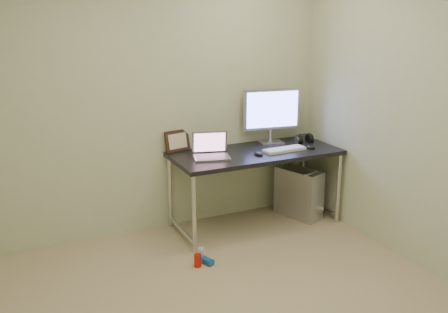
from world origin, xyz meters
TOP-DOWN VIEW (x-y plane):
  - wall_back at (0.00, 1.75)m, footprint 3.50×0.02m
  - wall_right at (1.75, 0.00)m, footprint 0.02×3.50m
  - desk at (0.92, 1.40)m, footprint 1.61×0.70m
  - tower_computer at (1.43, 1.39)m, footprint 0.35×0.52m
  - cable_a at (1.38, 1.70)m, footprint 0.01×0.16m
  - cable_b at (1.47, 1.68)m, footprint 0.02×0.11m
  - can_red at (0.08, 0.84)m, footprint 0.06×0.06m
  - can_white at (0.15, 0.93)m, footprint 0.06×0.06m
  - can_blue at (0.17, 0.84)m, footprint 0.09×0.12m
  - laptop at (0.46, 1.40)m, footprint 0.38×0.34m
  - monitor at (1.21, 1.61)m, footprint 0.59×0.20m
  - keyboard at (1.18, 1.30)m, footprint 0.43×0.16m
  - mouse_right at (1.46, 1.27)m, footprint 0.10×0.13m
  - mouse_left at (0.88, 1.27)m, footprint 0.07×0.11m
  - headphones at (1.53, 1.49)m, footprint 0.18×0.11m
  - picture_frame at (0.25, 1.73)m, footprint 0.26×0.12m
  - webcam at (0.57, 1.64)m, footprint 0.04×0.04m

SIDE VIEW (x-z plane):
  - can_blue at x=0.17m, z-range 0.00..0.06m
  - can_white at x=0.15m, z-range 0.00..0.11m
  - can_red at x=0.08m, z-range 0.00..0.11m
  - tower_computer at x=1.43m, z-range -0.01..0.52m
  - cable_b at x=1.47m, z-range 0.02..0.74m
  - cable_a at x=1.38m, z-range 0.06..0.74m
  - desk at x=0.92m, z-range 0.30..1.05m
  - keyboard at x=1.18m, z-range 0.75..0.78m
  - mouse_left at x=0.88m, z-range 0.75..0.79m
  - mouse_right at x=1.46m, z-range 0.75..0.79m
  - headphones at x=1.53m, z-range 0.72..0.84m
  - laptop at x=0.46m, z-range 0.69..0.91m
  - webcam at x=0.57m, z-range 0.78..0.90m
  - picture_frame at x=0.25m, z-range 0.75..0.95m
  - monitor at x=1.21m, z-range 0.80..1.35m
  - wall_back at x=0.00m, z-range 0.00..2.50m
  - wall_right at x=1.75m, z-range 0.00..2.50m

